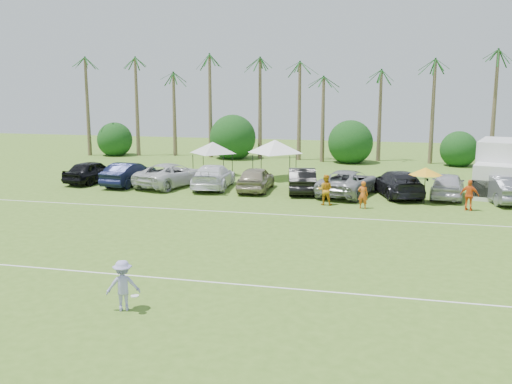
# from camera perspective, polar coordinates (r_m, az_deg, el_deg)

# --- Properties ---
(ground) EXTENTS (120.00, 120.00, 0.00)m
(ground) POSITION_cam_1_polar(r_m,az_deg,el_deg) (21.73, -14.92, -9.73)
(ground) COLOR #476C20
(ground) RESTS_ON ground
(field_lines) EXTENTS (80.00, 12.10, 0.01)m
(field_lines) POSITION_cam_1_polar(r_m,az_deg,el_deg) (28.66, -7.34, -4.47)
(field_lines) COLOR white
(field_lines) RESTS_ON ground
(palm_tree_0) EXTENTS (2.40, 2.40, 8.90)m
(palm_tree_0) POSITION_cam_1_polar(r_m,az_deg,el_deg) (64.33, -16.57, 10.25)
(palm_tree_0) COLOR brown
(palm_tree_0) RESTS_ON ground
(palm_tree_1) EXTENTS (2.40, 2.40, 9.90)m
(palm_tree_1) POSITION_cam_1_polar(r_m,az_deg,el_deg) (62.00, -12.52, 11.24)
(palm_tree_1) COLOR brown
(palm_tree_1) RESTS_ON ground
(palm_tree_2) EXTENTS (2.40, 2.40, 10.90)m
(palm_tree_2) POSITION_cam_1_polar(r_m,az_deg,el_deg) (60.02, -8.16, 12.24)
(palm_tree_2) COLOR brown
(palm_tree_2) RESTS_ON ground
(palm_tree_3) EXTENTS (2.40, 2.40, 11.90)m
(palm_tree_3) POSITION_cam_1_polar(r_m,az_deg,el_deg) (58.71, -4.45, 13.18)
(palm_tree_3) COLOR brown
(palm_tree_3) RESTS_ON ground
(palm_tree_4) EXTENTS (2.40, 2.40, 8.90)m
(palm_tree_4) POSITION_cam_1_polar(r_m,az_deg,el_deg) (57.55, -0.55, 10.69)
(palm_tree_4) COLOR brown
(palm_tree_4) RESTS_ON ground
(palm_tree_5) EXTENTS (2.40, 2.40, 9.90)m
(palm_tree_5) POSITION_cam_1_polar(r_m,az_deg,el_deg) (56.72, 3.45, 11.55)
(palm_tree_5) COLOR brown
(palm_tree_5) RESTS_ON ground
(palm_tree_6) EXTENTS (2.40, 2.40, 10.90)m
(palm_tree_6) POSITION_cam_1_polar(r_m,az_deg,el_deg) (56.18, 7.57, 12.37)
(palm_tree_6) COLOR brown
(palm_tree_6) RESTS_ON ground
(palm_tree_7) EXTENTS (2.40, 2.40, 11.90)m
(palm_tree_7) POSITION_cam_1_polar(r_m,az_deg,el_deg) (55.93, 11.78, 13.12)
(palm_tree_7) COLOR brown
(palm_tree_7) RESTS_ON ground
(palm_tree_8) EXTENTS (2.40, 2.40, 8.90)m
(palm_tree_8) POSITION_cam_1_polar(r_m,az_deg,el_deg) (55.92, 16.89, 10.24)
(palm_tree_8) COLOR brown
(palm_tree_8) RESTS_ON ground
(palm_tree_9) EXTENTS (2.40, 2.40, 9.90)m
(palm_tree_9) POSITION_cam_1_polar(r_m,az_deg,el_deg) (56.42, 22.10, 10.81)
(palm_tree_9) COLOR brown
(palm_tree_9) RESTS_ON ground
(bush_tree_0) EXTENTS (4.00, 4.00, 4.00)m
(bush_tree_0) POSITION_cam_1_polar(r_m,az_deg,el_deg) (64.03, -13.52, 5.30)
(bush_tree_0) COLOR brown
(bush_tree_0) RESTS_ON ground
(bush_tree_1) EXTENTS (4.00, 4.00, 4.00)m
(bush_tree_1) POSITION_cam_1_polar(r_m,az_deg,el_deg) (59.30, -2.19, 5.18)
(bush_tree_1) COLOR brown
(bush_tree_1) RESTS_ON ground
(bush_tree_2) EXTENTS (4.00, 4.00, 4.00)m
(bush_tree_2) POSITION_cam_1_polar(r_m,az_deg,el_deg) (57.25, 9.50, 4.85)
(bush_tree_2) COLOR brown
(bush_tree_2) RESTS_ON ground
(bush_tree_3) EXTENTS (4.00, 4.00, 4.00)m
(bush_tree_3) POSITION_cam_1_polar(r_m,az_deg,el_deg) (57.43, 19.52, 4.40)
(bush_tree_3) COLOR brown
(bush_tree_3) RESTS_ON ground
(sideline_player_a) EXTENTS (0.66, 0.48, 1.70)m
(sideline_player_a) POSITION_cam_1_polar(r_m,az_deg,el_deg) (35.36, 10.65, -0.27)
(sideline_player_a) COLOR #D45A17
(sideline_player_a) RESTS_ON ground
(sideline_player_b) EXTENTS (0.94, 0.73, 1.93)m
(sideline_player_b) POSITION_cam_1_polar(r_m,az_deg,el_deg) (36.04, 6.94, 0.22)
(sideline_player_b) COLOR orange
(sideline_player_b) RESTS_ON ground
(sideline_player_c) EXTENTS (1.19, 0.79, 1.88)m
(sideline_player_c) POSITION_cam_1_polar(r_m,az_deg,el_deg) (36.46, 20.57, -0.30)
(sideline_player_c) COLOR orange
(sideline_player_c) RESTS_ON ground
(box_truck) EXTENTS (4.35, 7.52, 3.65)m
(box_truck) POSITION_cam_1_polar(r_m,az_deg,el_deg) (43.01, 23.15, 2.46)
(box_truck) COLOR white
(box_truck) RESTS_ON ground
(canopy_tent_left) EXTENTS (4.04, 4.04, 3.27)m
(canopy_tent_left) POSITION_cam_1_polar(r_m,az_deg,el_deg) (47.49, -4.35, 5.01)
(canopy_tent_left) COLOR black
(canopy_tent_left) RESTS_ON ground
(canopy_tent_right) EXTENTS (4.53, 4.53, 3.67)m
(canopy_tent_right) POSITION_cam_1_polar(r_m,az_deg,el_deg) (45.60, 1.92, 5.23)
(canopy_tent_right) COLOR black
(canopy_tent_right) RESTS_ON ground
(market_umbrella) EXTENTS (2.08, 2.08, 2.32)m
(market_umbrella) POSITION_cam_1_polar(r_m,az_deg,el_deg) (37.59, 16.60, 2.00)
(market_umbrella) COLOR black
(market_umbrella) RESTS_ON ground
(frisbee_player) EXTENTS (1.29, 1.04, 1.73)m
(frisbee_player) POSITION_cam_1_polar(r_m,az_deg,el_deg) (19.74, -13.16, -9.08)
(frisbee_player) COLOR #A19CDD
(frisbee_player) RESTS_ON ground
(parked_car_0) EXTENTS (2.96, 5.40, 1.74)m
(parked_car_0) POSITION_cam_1_polar(r_m,az_deg,el_deg) (45.74, -16.05, 1.98)
(parked_car_0) COLOR black
(parked_car_0) RESTS_ON ground
(parked_car_1) EXTENTS (2.38, 5.45, 1.74)m
(parked_car_1) POSITION_cam_1_polar(r_m,az_deg,el_deg) (43.88, -12.58, 1.78)
(parked_car_1) COLOR black
(parked_car_1) RESTS_ON ground
(parked_car_2) EXTENTS (4.57, 6.84, 1.74)m
(parked_car_2) POSITION_cam_1_polar(r_m,az_deg,el_deg) (42.86, -8.46, 1.72)
(parked_car_2) COLOR silver
(parked_car_2) RESTS_ON ground
(parked_car_3) EXTENTS (2.98, 6.20, 1.74)m
(parked_car_3) POSITION_cam_1_polar(r_m,az_deg,el_deg) (41.78, -4.28, 1.58)
(parked_car_3) COLOR white
(parked_car_3) RESTS_ON ground
(parked_car_4) EXTENTS (2.20, 5.17, 1.74)m
(parked_car_4) POSITION_cam_1_polar(r_m,az_deg,el_deg) (40.62, -0.01, 1.34)
(parked_car_4) COLOR gray
(parked_car_4) RESTS_ON ground
(parked_car_5) EXTENTS (2.81, 5.54, 1.74)m
(parked_car_5) POSITION_cam_1_polar(r_m,az_deg,el_deg) (40.23, 4.60, 1.22)
(parked_car_5) COLOR black
(parked_car_5) RESTS_ON ground
(parked_car_6) EXTENTS (4.32, 6.78, 1.74)m
(parked_car_6) POSITION_cam_1_polar(r_m,az_deg,el_deg) (39.51, 9.21, 0.94)
(parked_car_6) COLOR gray
(parked_car_6) RESTS_ON ground
(parked_car_7) EXTENTS (4.12, 6.46, 1.74)m
(parked_car_7) POSITION_cam_1_polar(r_m,az_deg,el_deg) (39.88, 13.94, 0.85)
(parked_car_7) COLOR black
(parked_car_7) RESTS_ON ground
(parked_car_8) EXTENTS (2.70, 5.34, 1.74)m
(parked_car_8) POSITION_cam_1_polar(r_m,az_deg,el_deg) (40.09, 18.61, 0.66)
(parked_car_8) COLOR #B6B4BD
(parked_car_8) RESTS_ON ground
(parked_car_9) EXTENTS (2.86, 5.55, 1.74)m
(parked_car_9) POSITION_cam_1_polar(r_m,az_deg,el_deg) (40.07, 23.33, 0.34)
(parked_car_9) COLOR slate
(parked_car_9) RESTS_ON ground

